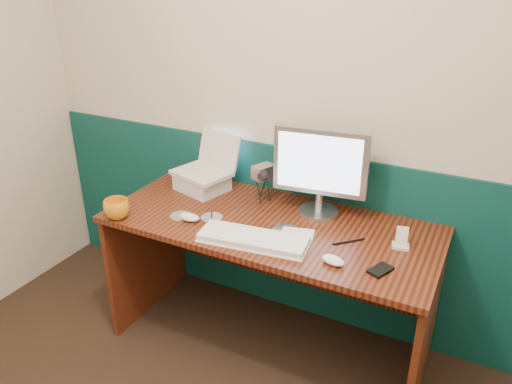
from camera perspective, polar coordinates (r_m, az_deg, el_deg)
The scene contains 19 objects.
back_wall at distance 2.50m, azimuth 7.95°, elevation 9.82°, with size 3.50×0.04×2.50m, color beige.
wainscot at distance 2.78m, azimuth 6.97°, elevation -5.33°, with size 3.48×0.02×1.00m, color #08352D.
desk at distance 2.61m, azimuth 1.52°, elevation -10.69°, with size 1.60×0.70×0.75m, color black.
laptop_riser at distance 2.74m, azimuth -6.19°, elevation 1.09°, with size 0.25×0.21×0.09m, color silver.
laptop at distance 2.67m, azimuth -6.35°, elevation 4.31°, with size 0.29×0.22×0.24m, color silver, non-canonical shape.
monitor at distance 2.41m, azimuth 7.42°, elevation 2.39°, with size 0.45×0.13×0.45m, color #B4B3B8, non-canonical shape.
keyboard at distance 2.23m, azimuth -0.33°, elevation -5.46°, with size 0.49×0.16×0.03m, color white.
mouse_right at distance 2.10m, azimuth 8.81°, elevation -7.71°, with size 0.10×0.06×0.03m, color white.
mouse_left at distance 2.43m, azimuth -7.64°, elevation -2.86°, with size 0.11×0.06×0.04m, color white.
mug at distance 2.51m, azimuth -15.64°, elevation -1.88°, with size 0.12×0.12×0.10m, color orange.
camcorder at distance 2.56m, azimuth 0.86°, elevation 0.95°, with size 0.09×0.13×0.20m, color #ABABB0, non-canonical shape.
cd_spindle at distance 2.42m, azimuth -5.08°, elevation -3.09°, with size 0.11×0.11×0.02m, color silver.
cd_loose_a at distance 2.49m, azimuth -8.58°, elevation -2.69°, with size 0.11×0.11×0.00m, color silver.
cd_loose_b at distance 2.33m, azimuth 3.42°, elevation -4.40°, with size 0.13×0.13×0.00m, color #ADB2BD.
pen at distance 2.27m, azimuth 10.53°, elevation -5.59°, with size 0.01×0.01×0.16m, color black.
papers at distance 2.31m, azimuth 4.77°, elevation -4.74°, with size 0.15×0.10×0.00m, color white.
dock at distance 2.28m, azimuth 16.18°, elevation -5.97°, with size 0.07×0.06×0.01m, color silver.
music_player at distance 2.26m, azimuth 16.33°, elevation -4.87°, with size 0.05×0.01×0.09m, color white.
pda at distance 2.10m, azimuth 14.03°, elevation -8.64°, with size 0.06×0.11×0.01m, color black.
Camera 1 is at (0.78, -0.54, 1.89)m, focal length 35.00 mm.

